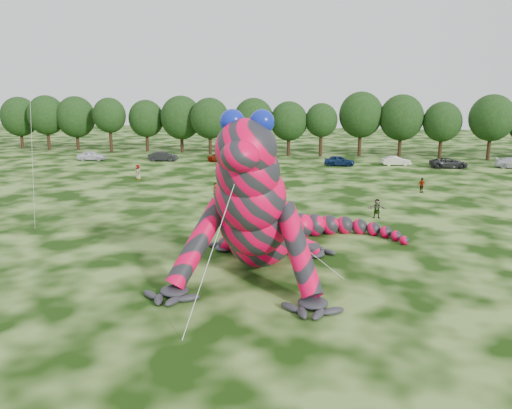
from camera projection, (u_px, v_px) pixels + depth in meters
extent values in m
plane|color=#16330A|center=(255.00, 289.00, 27.76)|extent=(240.00, 240.00, 0.00)
cylinder|color=silver|center=(31.00, 117.00, 35.17)|extent=(0.02, 0.02, 18.58)
cylinder|color=#382314|center=(35.00, 229.00, 39.21)|extent=(0.08, 0.08, 0.24)
imported|color=white|center=(92.00, 156.00, 77.82)|extent=(4.47, 2.24, 1.46)
imported|color=black|center=(163.00, 156.00, 76.92)|extent=(4.58, 2.03, 1.46)
imported|color=maroon|center=(223.00, 158.00, 75.98)|extent=(4.86, 2.89, 1.27)
imported|color=#B5BAC0|center=(253.00, 159.00, 74.44)|extent=(4.89, 2.08, 1.41)
imported|color=#0E2146|center=(339.00, 161.00, 72.25)|extent=(4.36, 1.76, 1.48)
imported|color=silver|center=(396.00, 161.00, 72.56)|extent=(4.26, 2.11, 1.34)
imported|color=#29292C|center=(449.00, 163.00, 70.23)|extent=(5.37, 2.90, 1.43)
imported|color=gray|center=(216.00, 191.00, 50.27)|extent=(0.72, 0.70, 1.67)
imported|color=gray|center=(138.00, 172.00, 61.17)|extent=(1.07, 1.02, 1.84)
imported|color=gray|center=(377.00, 209.00, 42.90)|extent=(1.57, 0.53, 1.68)
imported|color=gray|center=(422.00, 185.00, 53.49)|extent=(1.01, 0.82, 1.60)
imported|color=gray|center=(274.00, 189.00, 50.91)|extent=(1.10, 1.03, 1.80)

